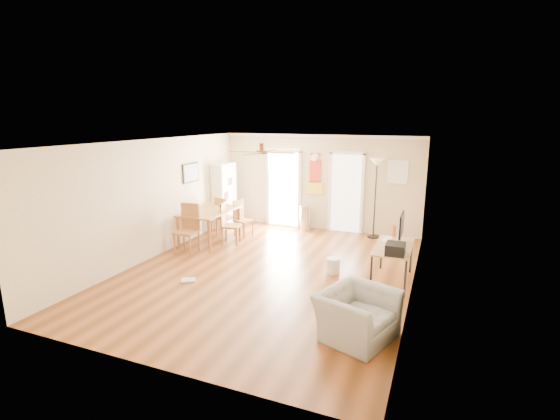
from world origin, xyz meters
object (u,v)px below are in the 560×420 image
at_px(trash_can, 305,218).
at_px(torchiere_lamp, 375,199).
at_px(dining_table, 210,226).
at_px(armchair, 357,315).
at_px(computer_desk, 392,264).
at_px(printer, 395,249).
at_px(wastebasket_a, 333,266).
at_px(bookshelf, 224,195).
at_px(dining_chair_right_a, 244,219).
at_px(dining_chair_near, 186,229).
at_px(dining_chair_far, 226,215).
at_px(dining_chair_right_b, 231,224).

relative_size(trash_can, torchiere_lamp, 0.33).
height_order(dining_table, armchair, dining_table).
bearing_deg(armchair, computer_desk, 14.03).
distance_m(printer, wastebasket_a, 1.47).
height_order(bookshelf, trash_can, bookshelf).
height_order(dining_table, torchiere_lamp, torchiere_lamp).
bearing_deg(bookshelf, printer, -20.13).
bearing_deg(dining_chair_right_a, printer, -102.31).
bearing_deg(bookshelf, dining_chair_near, -72.63).
relative_size(dining_table, trash_can, 2.40).
xyz_separation_m(dining_chair_near, printer, (4.65, -0.42, 0.25)).
bearing_deg(dining_chair_far, dining_table, 105.42).
relative_size(bookshelf, dining_chair_right_a, 1.91).
bearing_deg(printer, dining_chair_far, 154.09).
xyz_separation_m(dining_table, computer_desk, (4.52, -0.89, -0.05)).
distance_m(torchiere_lamp, wastebasket_a, 2.95).
bearing_deg(dining_chair_far, computer_desk, 173.04).
relative_size(dining_table, dining_chair_far, 1.65).
bearing_deg(dining_table, armchair, -35.90).
xyz_separation_m(bookshelf, torchiere_lamp, (4.12, 0.48, 0.13)).
xyz_separation_m(dining_chair_far, computer_desk, (4.54, -1.71, -0.14)).
distance_m(dining_chair_right_a, dining_chair_far, 0.58).
height_order(trash_can, torchiere_lamp, torchiere_lamp).
bearing_deg(dining_chair_near, torchiere_lamp, 33.94).
xyz_separation_m(trash_can, printer, (2.76, -3.32, 0.47)).
distance_m(dining_table, dining_chair_far, 0.82).
xyz_separation_m(computer_desk, wastebasket_a, (-1.14, 0.01, -0.20)).
height_order(dining_chair_right_b, printer, dining_chair_right_b).
bearing_deg(dining_table, dining_chair_right_a, 53.28).
relative_size(dining_chair_far, torchiere_lamp, 0.48).
bearing_deg(armchair, bookshelf, 65.66).
bearing_deg(dining_chair_right_b, dining_table, 81.54).
distance_m(torchiere_lamp, armchair, 5.10).
height_order(dining_chair_right_b, dining_chair_far, dining_chair_right_b).
xyz_separation_m(dining_table, dining_chair_right_a, (0.55, 0.74, 0.07)).
xyz_separation_m(dining_chair_right_a, dining_chair_near, (-0.60, -1.68, 0.09)).
bearing_deg(dining_chair_near, dining_chair_right_b, 55.91).
height_order(dining_table, computer_desk, dining_table).
distance_m(computer_desk, wastebasket_a, 1.16).
height_order(dining_chair_right_a, printer, dining_chair_right_a).
distance_m(dining_table, torchiere_lamp, 4.22).
distance_m(dining_table, computer_desk, 4.61).
relative_size(wastebasket_a, armchair, 0.30).
xyz_separation_m(dining_chair_far, torchiere_lamp, (3.74, 1.09, 0.53)).
xyz_separation_m(bookshelf, dining_table, (0.40, -1.43, -0.50)).
relative_size(bookshelf, dining_chair_right_b, 1.78).
bearing_deg(printer, computer_desk, 99.11).
relative_size(torchiere_lamp, computer_desk, 1.55).
height_order(dining_chair_near, trash_can, dining_chair_near).
height_order(dining_chair_near, printer, dining_chair_near).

